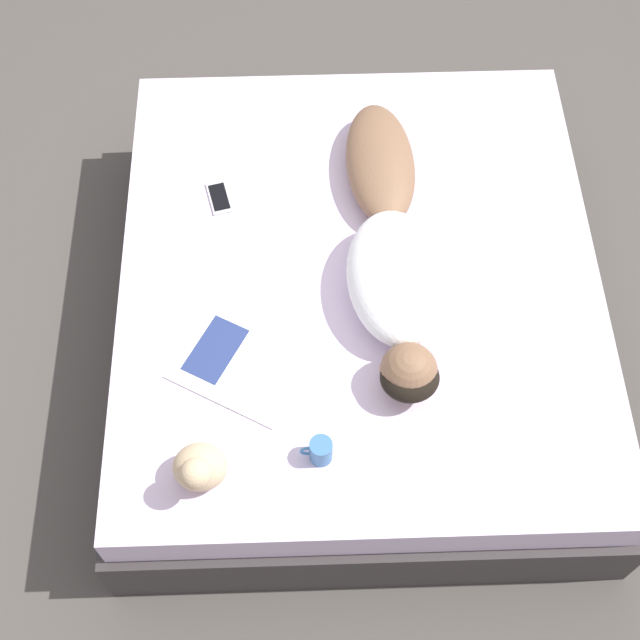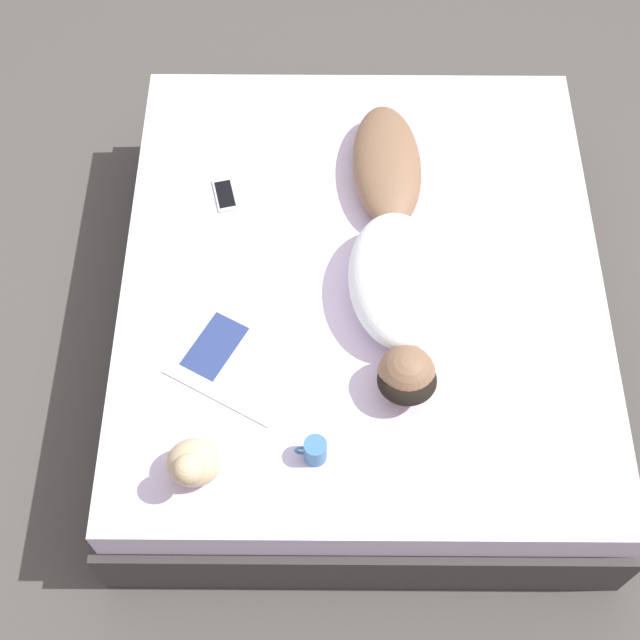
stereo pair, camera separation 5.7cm
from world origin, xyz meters
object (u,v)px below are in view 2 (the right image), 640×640
object	(u,v)px
open_magazine	(240,359)
coffee_mug	(315,450)
person	(396,255)
cell_phone	(225,195)

from	to	relation	value
open_magazine	coffee_mug	distance (m)	0.44
open_magazine	coffee_mug	size ratio (longest dim) A/B	5.02
person	open_magazine	distance (m)	0.66
open_magazine	cell_phone	xyz separation A→B (m)	(0.09, -0.71, 0.00)
coffee_mug	cell_phone	bearing A→B (deg)	-71.58
open_magazine	coffee_mug	bearing A→B (deg)	155.48
person	open_magazine	world-z (taller)	person
open_magazine	coffee_mug	world-z (taller)	coffee_mug
open_magazine	coffee_mug	xyz separation A→B (m)	(-0.26, 0.35, 0.05)
person	open_magazine	bearing A→B (deg)	32.50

